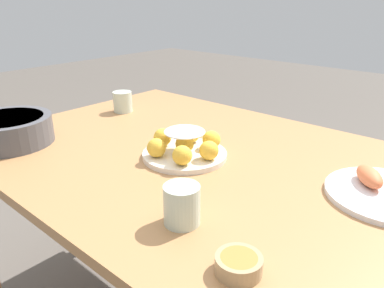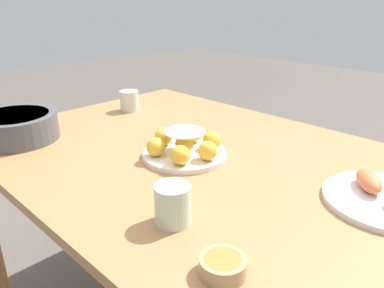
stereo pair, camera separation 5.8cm
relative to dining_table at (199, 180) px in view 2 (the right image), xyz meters
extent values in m
cylinder|color=#A87547|center=(0.69, -0.47, -0.31)|extent=(0.06, 0.06, 0.74)
cube|color=#A87547|center=(0.00, 0.00, 0.07)|extent=(1.48, 1.03, 0.03)
cylinder|color=silver|center=(0.02, 0.04, 0.10)|extent=(0.26, 0.26, 0.02)
sphere|color=yellow|center=(0.11, 0.05, 0.13)|extent=(0.06, 0.06, 0.06)
sphere|color=yellow|center=(0.06, 0.12, 0.13)|extent=(0.06, 0.06, 0.06)
sphere|color=yellow|center=(-0.03, 0.11, 0.13)|extent=(0.06, 0.06, 0.06)
sphere|color=yellow|center=(-0.07, 0.04, 0.13)|extent=(0.06, 0.06, 0.06)
sphere|color=yellow|center=(-0.02, -0.04, 0.13)|extent=(0.06, 0.06, 0.06)
sphere|color=yellow|center=(0.07, -0.04, 0.13)|extent=(0.06, 0.06, 0.06)
ellipsoid|color=white|center=(0.02, 0.04, 0.17)|extent=(0.13, 0.13, 0.02)
sphere|color=yellow|center=(0.02, 0.04, 0.13)|extent=(0.06, 0.06, 0.06)
cylinder|color=#4C4C51|center=(0.55, 0.35, 0.13)|extent=(0.29, 0.29, 0.09)
cylinder|color=brown|center=(0.55, 0.35, 0.17)|extent=(0.23, 0.23, 0.01)
cylinder|color=tan|center=(-0.40, 0.36, 0.10)|extent=(0.09, 0.09, 0.03)
cylinder|color=olive|center=(-0.40, 0.36, 0.12)|extent=(0.07, 0.07, 0.01)
ellipsoid|color=#E57042|center=(-0.47, -0.12, 0.12)|extent=(0.11, 0.12, 0.04)
cylinder|color=beige|center=(0.55, -0.14, 0.13)|extent=(0.08, 0.08, 0.09)
cylinder|color=beige|center=(-0.21, 0.31, 0.13)|extent=(0.08, 0.08, 0.09)
camera|label=1|loc=(-0.70, 0.83, 0.56)|focal=35.00mm
camera|label=2|loc=(-0.74, 0.79, 0.56)|focal=35.00mm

